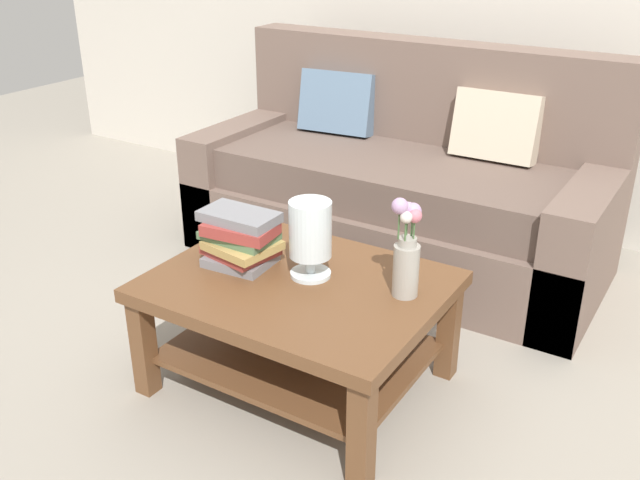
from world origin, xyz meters
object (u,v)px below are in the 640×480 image
at_px(book_stack_main, 240,239).
at_px(flower_pitcher, 407,251).
at_px(glass_hurricane_vase, 310,233).
at_px(coffee_table, 299,309).
at_px(couch, 401,189).

distance_m(book_stack_main, flower_pitcher, 0.63).
relative_size(glass_hurricane_vase, flower_pitcher, 0.80).
height_order(coffee_table, book_stack_main, book_stack_main).
bearing_deg(couch, glass_hurricane_vase, -80.66).
distance_m(couch, book_stack_main, 1.23).
bearing_deg(book_stack_main, flower_pitcher, 9.58).
xyz_separation_m(couch, book_stack_main, (-0.08, -1.21, 0.18)).
bearing_deg(book_stack_main, couch, 86.09).
bearing_deg(glass_hurricane_vase, book_stack_main, -168.92).
height_order(book_stack_main, glass_hurricane_vase, glass_hurricane_vase).
xyz_separation_m(book_stack_main, flower_pitcher, (0.62, 0.11, 0.06)).
relative_size(couch, coffee_table, 2.01).
xyz_separation_m(couch, glass_hurricane_vase, (0.19, -1.16, 0.25)).
relative_size(book_stack_main, flower_pitcher, 0.82).
distance_m(coffee_table, glass_hurricane_vase, 0.30).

